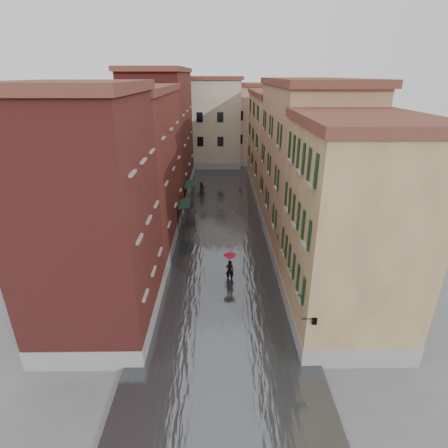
{
  "coord_description": "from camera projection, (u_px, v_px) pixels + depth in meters",
  "views": [
    {
      "loc": [
        -0.11,
        -19.37,
        13.78
      ],
      "look_at": [
        0.2,
        5.68,
        3.0
      ],
      "focal_mm": 28.0,
      "sensor_mm": 36.0,
      "label": 1
    }
  ],
  "objects": [
    {
      "name": "building_left_far",
      "position": [
        163.0,
        135.0,
        42.44
      ],
      "size": [
        6.0,
        16.0,
        14.0
      ],
      "primitive_type": "cube",
      "color": "maroon",
      "rests_on": "ground"
    },
    {
      "name": "pedestrian_main",
      "position": [
        230.0,
        265.0,
        24.86
      ],
      "size": [
        0.92,
        0.92,
        2.06
      ],
      "color": "black",
      "rests_on": "ground"
    },
    {
      "name": "window_planters",
      "position": [
        290.0,
        258.0,
        21.2
      ],
      "size": [
        0.59,
        8.04,
        0.84
      ],
      "color": "#9E5133",
      "rests_on": "ground"
    },
    {
      "name": "building_right_near",
      "position": [
        349.0,
        233.0,
        19.21
      ],
      "size": [
        6.0,
        8.0,
        11.5
      ],
      "primitive_type": "cube",
      "color": "#91694B",
      "rests_on": "ground"
    },
    {
      "name": "building_left_mid",
      "position": [
        137.0,
        173.0,
        28.96
      ],
      "size": [
        6.0,
        14.0,
        12.5
      ],
      "primitive_type": "cube",
      "color": "maroon",
      "rests_on": "ground"
    },
    {
      "name": "awning_near",
      "position": [
        184.0,
        204.0,
        32.95
      ],
      "size": [
        1.09,
        2.98,
        2.8
      ],
      "color": "#163227",
      "rests_on": "ground"
    },
    {
      "name": "floodwater",
      "position": [
        221.0,
        222.0,
        35.14
      ],
      "size": [
        10.0,
        60.0,
        0.2
      ],
      "primitive_type": "cube",
      "color": "#424649",
      "rests_on": "ground"
    },
    {
      "name": "building_end_pink",
      "position": [
        256.0,
        125.0,
        57.68
      ],
      "size": [
        10.0,
        9.0,
        12.0
      ],
      "primitive_type": "cube",
      "color": "tan",
      "rests_on": "ground"
    },
    {
      "name": "building_right_mid",
      "position": [
        305.0,
        169.0,
        29.01
      ],
      "size": [
        6.0,
        14.0,
        13.0
      ],
      "primitive_type": "cube",
      "color": "#9A7D5D",
      "rests_on": "ground"
    },
    {
      "name": "building_right_far",
      "position": [
        277.0,
        145.0,
        43.09
      ],
      "size": [
        6.0,
        16.0,
        11.5
      ],
      "primitive_type": "cube",
      "color": "#91694B",
      "rests_on": "ground"
    },
    {
      "name": "building_end_cream",
      "position": [
        201.0,
        124.0,
        55.54
      ],
      "size": [
        12.0,
        9.0,
        13.0
      ],
      "primitive_type": "cube",
      "color": "#BFB698",
      "rests_on": "ground"
    },
    {
      "name": "pedestrian_far",
      "position": [
        202.0,
        189.0,
        42.65
      ],
      "size": [
        0.87,
        0.69,
        1.73
      ],
      "primitive_type": "imported",
      "rotation": [
        0.0,
        0.0,
        0.04
      ],
      "color": "#232326",
      "rests_on": "ground"
    },
    {
      "name": "building_left_near",
      "position": [
        92.0,
        221.0,
        18.75
      ],
      "size": [
        6.0,
        8.0,
        13.0
      ],
      "primitive_type": "cube",
      "color": "maroon",
      "rests_on": "ground"
    },
    {
      "name": "ground",
      "position": [
        222.0,
        299.0,
        23.24
      ],
      "size": [
        120.0,
        120.0,
        0.0
      ],
      "primitive_type": "plane",
      "color": "slate",
      "rests_on": "ground"
    },
    {
      "name": "awning_far",
      "position": [
        190.0,
        184.0,
        38.89
      ],
      "size": [
        1.09,
        3.24,
        2.8
      ],
      "color": "#163227",
      "rests_on": "ground"
    },
    {
      "name": "wall_lantern",
      "position": [
        314.0,
        320.0,
        16.59
      ],
      "size": [
        0.71,
        0.22,
        0.35
      ],
      "color": "black",
      "rests_on": "ground"
    }
  ]
}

